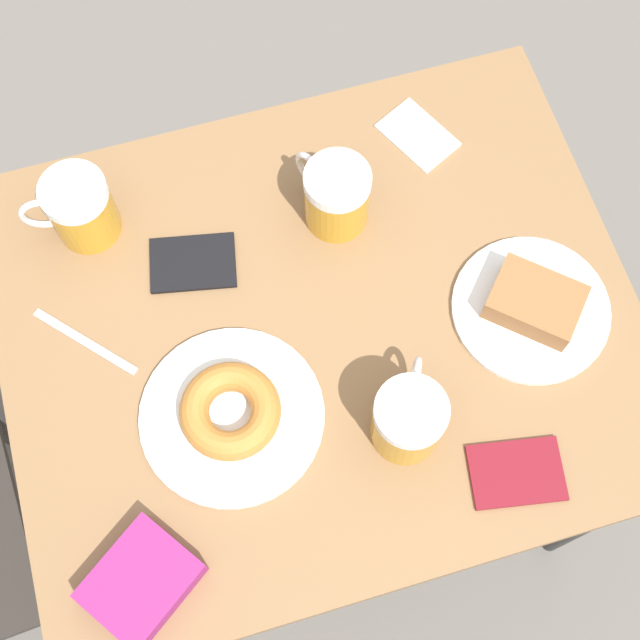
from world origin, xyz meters
The scene contains 12 objects.
ground_plane centered at (0.00, 0.00, 0.00)m, with size 8.00×8.00×0.00m, color #666059.
table centered at (0.00, 0.00, 0.70)m, with size 0.76×0.92×0.77m.
plate_with_cake centered at (-0.06, -0.30, 0.79)m, with size 0.23×0.23×0.05m.
plate_with_donut centered at (-0.10, 0.16, 0.79)m, with size 0.26×0.26×0.05m.
beer_mug_left centered at (0.25, 0.29, 0.83)m, with size 0.10×0.14×0.11m.
beer_mug_center centered at (0.17, -0.07, 0.83)m, with size 0.13×0.10×0.11m.
beer_mug_right centered at (-0.18, -0.07, 0.83)m, with size 0.13×0.10×0.11m.
napkin_folded centered at (0.26, -0.24, 0.77)m, with size 0.14×0.12×0.00m.
fork centered at (0.07, 0.33, 0.77)m, with size 0.14×0.13×0.00m.
passport_near_edge centered at (0.15, 0.15, 0.77)m, with size 0.11×0.14×0.01m.
passport_far_edge centered at (-0.28, -0.19, 0.77)m, with size 0.11×0.14×0.01m.
blue_pouch centered at (-0.28, 0.32, 0.79)m, with size 0.17×0.17×0.04m.
Camera 1 is at (-0.44, 0.13, 1.97)m, focal length 50.00 mm.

